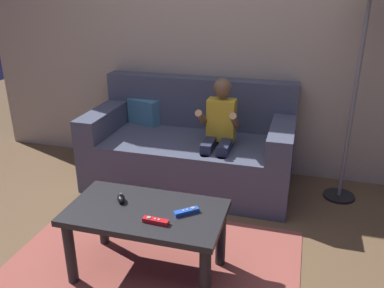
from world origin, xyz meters
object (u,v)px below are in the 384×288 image
Objects in this scene: person_seated_on_couch at (219,132)px; coffee_table at (147,222)px; couch at (190,149)px; game_remote_red_near_edge at (156,221)px; game_remote_blue_far_corner at (187,212)px; nunchuk_black at (121,198)px.

coffee_table is (-0.19, -1.02, -0.19)m from person_seated_on_couch.
couch reaches higher than game_remote_red_near_edge.
coffee_table is 6.74× the size of game_remote_blue_far_corner.
nunchuk_black is (-0.36, -0.98, -0.09)m from person_seated_on_couch.
person_seated_on_couch is 1.00m from game_remote_blue_far_corner.
person_seated_on_couch is 1.05m from coffee_table.
nunchuk_black is at bearing 150.17° from game_remote_red_near_edge.
person_seated_on_couch is (0.27, -0.18, 0.24)m from couch.
game_remote_red_near_edge is (0.19, -1.31, 0.14)m from couch.
game_remote_blue_far_corner is (0.13, 0.13, 0.00)m from game_remote_red_near_edge.
person_seated_on_couch is 1.06× the size of coffee_table.
coffee_table is at bearing -174.18° from game_remote_blue_far_corner.
game_remote_red_near_edge is at bearing -134.51° from game_remote_blue_far_corner.
nunchuk_black is at bearing 165.12° from coffee_table.
couch reaches higher than nunchuk_black.
nunchuk_black reaches higher than game_remote_red_near_edge.
nunchuk_black is at bearing -110.10° from person_seated_on_couch.
couch is at bearing 105.02° from game_remote_blue_far_corner.
person_seated_on_couch is at bearing 92.31° from game_remote_blue_far_corner.
couch is 1.33m from game_remote_red_near_edge.
game_remote_red_near_edge is 0.31m from nunchuk_black.
game_remote_red_near_edge and game_remote_blue_far_corner have the same top height.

